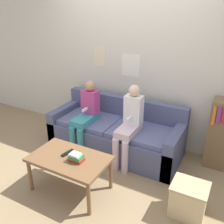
{
  "coord_description": "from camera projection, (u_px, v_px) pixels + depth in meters",
  "views": [
    {
      "loc": [
        1.53,
        -2.46,
        2.11
      ],
      "look_at": [
        0.0,
        0.38,
        0.68
      ],
      "focal_mm": 40.0,
      "sensor_mm": 36.0,
      "label": 1
    }
  ],
  "objects": [
    {
      "name": "coffee_table",
      "position": [
        69.0,
        161.0,
        2.92
      ],
      "size": [
        0.92,
        0.56,
        0.45
      ],
      "color": "brown",
      "rests_on": "ground_plane"
    },
    {
      "name": "storage_box",
      "position": [
        188.0,
        199.0,
        2.65
      ],
      "size": [
        0.38,
        0.32,
        0.38
      ],
      "color": "#CCB284",
      "rests_on": "ground_plane"
    },
    {
      "name": "tv_remote",
      "position": [
        68.0,
        153.0,
        2.97
      ],
      "size": [
        0.07,
        0.17,
        0.02
      ],
      "rotation": [
        0.0,
        0.0,
        -0.19
      ],
      "color": "black",
      "rests_on": "coffee_table"
    },
    {
      "name": "person_left",
      "position": [
        86.0,
        114.0,
        3.7
      ],
      "size": [
        0.24,
        0.55,
        1.07
      ],
      "color": "teal",
      "rests_on": "ground_plane"
    },
    {
      "name": "couch",
      "position": [
        116.0,
        134.0,
        3.81
      ],
      "size": [
        1.98,
        0.8,
        0.77
      ],
      "color": "#4C5175",
      "rests_on": "ground_plane"
    },
    {
      "name": "book_stack",
      "position": [
        76.0,
        157.0,
        2.83
      ],
      "size": [
        0.17,
        0.14,
        0.1
      ],
      "color": "red",
      "rests_on": "coffee_table"
    },
    {
      "name": "wall_back",
      "position": [
        132.0,
        60.0,
        3.79
      ],
      "size": [
        8.0,
        0.07,
        2.6
      ],
      "color": "beige",
      "rests_on": "ground_plane"
    },
    {
      "name": "person_right",
      "position": [
        130.0,
        122.0,
        3.39
      ],
      "size": [
        0.24,
        0.55,
        1.11
      ],
      "color": "silver",
      "rests_on": "ground_plane"
    },
    {
      "name": "ground_plane",
      "position": [
        99.0,
        166.0,
        3.5
      ],
      "size": [
        10.0,
        10.0,
        0.0
      ],
      "primitive_type": "plane",
      "color": "#937A56"
    },
    {
      "name": "bookshelf",
      "position": [
        223.0,
        135.0,
        3.34
      ],
      "size": [
        0.38,
        0.3,
        0.97
      ],
      "color": "brown",
      "rests_on": "ground_plane"
    }
  ]
}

